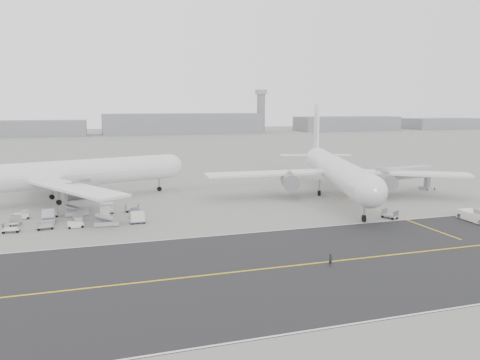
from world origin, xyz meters
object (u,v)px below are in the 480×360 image
object	(u,v)px
airliner_b	(336,170)
ground_crew_a	(330,260)
airliner_a	(55,175)
jet_bridge	(406,174)
pushback_tug	(477,216)
control_tower	(261,110)

from	to	relation	value
airliner_b	ground_crew_a	size ratio (longest dim) A/B	35.61
airliner_a	jet_bridge	world-z (taller)	airliner_a
pushback_tug	jet_bridge	world-z (taller)	jet_bridge
control_tower	airliner_a	distance (m)	266.34
control_tower	jet_bridge	xyz separation A→B (m)	(-53.36, -244.63, -12.16)
airliner_a	ground_crew_a	size ratio (longest dim) A/B	35.01
control_tower	jet_bridge	distance (m)	250.68
control_tower	pushback_tug	bearing A→B (deg)	-102.32
jet_bridge	ground_crew_a	size ratio (longest dim) A/B	10.04
airliner_a	airliner_b	world-z (taller)	airliner_b
airliner_a	airliner_b	bearing A→B (deg)	-116.92
airliner_a	pushback_tug	distance (m)	79.20
jet_bridge	ground_crew_a	distance (m)	56.76
airliner_a	pushback_tug	world-z (taller)	airliner_a
airliner_b	pushback_tug	distance (m)	30.27
pushback_tug	control_tower	bearing A→B (deg)	80.69
airliner_a	ground_crew_a	distance (m)	62.05
ground_crew_a	pushback_tug	bearing A→B (deg)	-0.86
airliner_b	ground_crew_a	xyz separation A→B (m)	(-22.48, -39.98, -4.92)
control_tower	airliner_b	xyz separation A→B (m)	(-71.22, -244.43, -10.55)
jet_bridge	ground_crew_a	world-z (taller)	jet_bridge
control_tower	pushback_tug	size ratio (longest dim) A/B	3.73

